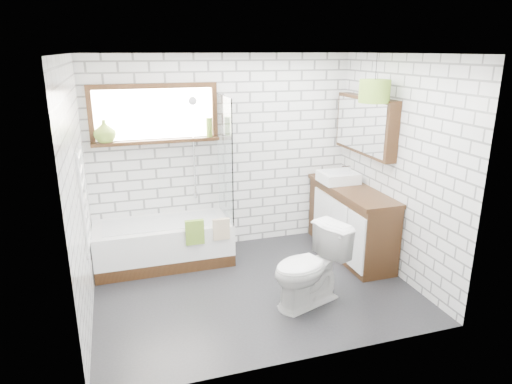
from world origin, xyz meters
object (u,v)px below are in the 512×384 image
object	(u,v)px
vanity	(350,221)
toilet	(309,267)
bathtub	(164,243)
pendant	(375,91)
basin	(338,177)

from	to	relation	value
vanity	toilet	size ratio (longest dim) A/B	1.87
toilet	bathtub	bearing A→B (deg)	-156.11
vanity	pendant	xyz separation A→B (m)	(0.00, -0.33, 1.65)
toilet	pendant	xyz separation A→B (m)	(1.00, 0.65, 1.68)
vanity	toilet	world-z (taller)	vanity
vanity	basin	distance (m)	0.59
bathtub	basin	bearing A→B (deg)	-3.87
bathtub	toilet	xyz separation A→B (m)	(1.32, -1.41, 0.15)
vanity	toilet	bearing A→B (deg)	-135.62
bathtub	toilet	bearing A→B (deg)	-46.89
basin	pendant	xyz separation A→B (m)	(0.06, -0.61, 1.14)
bathtub	basin	distance (m)	2.37
vanity	pendant	world-z (taller)	pendant
bathtub	pendant	bearing A→B (deg)	-18.21
toilet	vanity	bearing A→B (deg)	115.16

